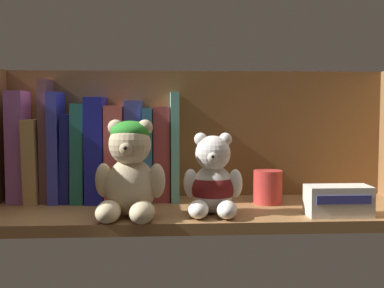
{
  "coord_description": "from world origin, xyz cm",
  "views": [
    {
      "loc": [
        -7.63,
        -91.1,
        20.69
      ],
      "look_at": [
        -2.0,
        0.0,
        13.85
      ],
      "focal_mm": 46.79,
      "sensor_mm": 36.0,
      "label": 1
    }
  ],
  "objects": [
    {
      "name": "book_6",
      "position": [
        -20.43,
        10.04,
        12.25
      ],
      "size": [
        3.53,
        14.23,
        20.51
      ],
      "primitive_type": "cube",
      "color": "#1A1FA0",
      "rests_on": "shelf_board"
    },
    {
      "name": "book_10",
      "position": [
        -7.57,
        10.04,
        11.34
      ],
      "size": [
        3.17,
        10.4,
        18.69
      ],
      "primitive_type": "cube",
      "color": "#A83E3E",
      "rests_on": "shelf_board"
    },
    {
      "name": "book_7",
      "position": [
        -16.73,
        10.04,
        11.45
      ],
      "size": [
        3.46,
        14.51,
        18.91
      ],
      "primitive_type": "cube",
      "color": "#C55454",
      "rests_on": "shelf_board"
    },
    {
      "name": "book_0",
      "position": [
        -35.63,
        10.04,
        12.86
      ],
      "size": [
        3.26,
        10.47,
        21.73
      ],
      "primitive_type": "cube",
      "color": "#9F60BD",
      "rests_on": "shelf_board"
    },
    {
      "name": "book_4",
      "position": [
        -26.01,
        10.04,
        10.59
      ],
      "size": [
        2.45,
        12.28,
        17.23
      ],
      "primitive_type": "cube",
      "rotation": [
        0.0,
        0.03,
        0.0
      ],
      "color": "navy",
      "rests_on": "shelf_board"
    },
    {
      "name": "teddy_bear_larger",
      "position": [
        -12.93,
        -7.4,
        9.84
      ],
      "size": [
        12.23,
        12.62,
        16.53
      ],
      "color": "beige",
      "rests_on": "shelf_board"
    },
    {
      "name": "book_3",
      "position": [
        -28.15,
        10.04,
        12.75
      ],
      "size": [
        1.96,
        13.3,
        21.5
      ],
      "primitive_type": "cube",
      "color": "#3B40C3",
      "rests_on": "shelf_board"
    },
    {
      "name": "book_9",
      "position": [
        -10.34,
        10.04,
        11.2
      ],
      "size": [
        1.96,
        13.51,
        18.4
      ],
      "primitive_type": "cube",
      "color": "teal",
      "rests_on": "shelf_board"
    },
    {
      "name": "shelf_board",
      "position": [
        0.0,
        0.0,
        1.0
      ],
      "size": [
        77.52,
        24.96,
        2.0
      ],
      "primitive_type": "cube",
      "color": "olive",
      "rests_on": "ground"
    },
    {
      "name": "book_2",
      "position": [
        -30.19,
        10.04,
        13.99
      ],
      "size": [
        1.83,
        10.14,
        24.0
      ],
      "primitive_type": "cube",
      "rotation": [
        0.0,
        0.0,
        0.0
      ],
      "color": "brown",
      "rests_on": "shelf_board"
    },
    {
      "name": "shelf_back_panel",
      "position": [
        0.0,
        13.08,
        14.02
      ],
      "size": [
        79.92,
        1.2,
        28.03
      ],
      "primitive_type": "cube",
      "color": "brown",
      "rests_on": "ground"
    },
    {
      "name": "book_11",
      "position": [
        -4.97,
        10.04,
        12.75
      ],
      "size": [
        1.62,
        12.09,
        21.51
      ],
      "primitive_type": "cube",
      "color": "#5EACA2",
      "rests_on": "shelf_board"
    },
    {
      "name": "pillar_candle",
      "position": [
        12.87,
        3.31,
        5.22
      ],
      "size": [
        5.54,
        5.54,
        6.44
      ],
      "primitive_type": "cylinder",
      "color": "#C63833",
      "rests_on": "shelf_board"
    },
    {
      "name": "small_product_box",
      "position": [
        22.61,
        -8.23,
        4.61
      ],
      "size": [
        10.88,
        5.45,
        5.2
      ],
      "color": "silver",
      "rests_on": "shelf_board"
    },
    {
      "name": "teddy_bear_smaller",
      "position": [
        1.29,
        -5.52,
        7.58
      ],
      "size": [
        10.46,
        11.05,
        14.19
      ],
      "color": "white",
      "rests_on": "shelf_board"
    },
    {
      "name": "book_5",
      "position": [
        -23.63,
        10.04,
        11.63
      ],
      "size": [
        2.81,
        13.32,
        19.3
      ],
      "primitive_type": "cube",
      "rotation": [
        0.0,
        0.02,
        0.0
      ],
      "color": "#236B63",
      "rests_on": "shelf_board"
    },
    {
      "name": "book_1",
      "position": [
        -32.52,
        10.04,
        10.1
      ],
      "size": [
        2.85,
        13.42,
        16.24
      ],
      "primitive_type": "cube",
      "rotation": [
        0.0,
        -0.02,
        0.0
      ],
      "color": "tan",
      "rests_on": "shelf_board"
    },
    {
      "name": "book_8",
      "position": [
        -13.16,
        10.04,
        11.93
      ],
      "size": [
        3.27,
        10.59,
        19.86
      ],
      "primitive_type": "cube",
      "color": "#4246A1",
      "rests_on": "shelf_board"
    }
  ]
}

